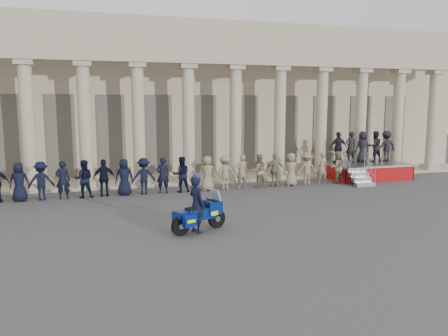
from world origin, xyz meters
TOP-DOWN VIEW (x-y plane):
  - ground at (0.00, 0.00)m, footprint 90.00×90.00m
  - building at (-0.00, 14.74)m, footprint 40.00×12.50m
  - officer_rank at (-2.11, 5.91)m, footprint 22.83×0.65m
  - reviewing_stand at (11.58, 7.10)m, footprint 4.37×4.16m
  - motorcycle at (-0.21, -0.81)m, footprint 2.02×1.23m
  - rider at (-0.31, -0.86)m, footprint 0.68×0.82m

SIDE VIEW (x-z plane):
  - ground at x=0.00m, z-range 0.00..0.00m
  - motorcycle at x=-0.21m, z-range -0.09..1.27m
  - officer_rank at x=-2.11m, z-range 0.00..1.73m
  - rider at x=-0.31m, z-range -0.01..1.99m
  - reviewing_stand at x=11.58m, z-range 0.12..2.80m
  - building at x=0.00m, z-range 0.02..9.02m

